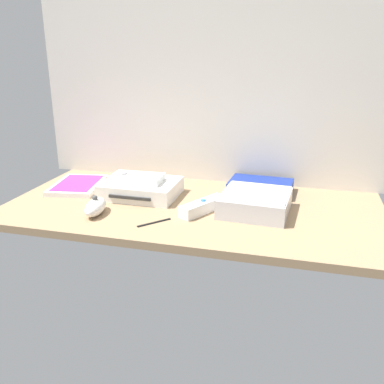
# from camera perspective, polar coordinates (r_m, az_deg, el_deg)

# --- Properties ---
(ground_plane) EXTENTS (1.00, 0.48, 0.02)m
(ground_plane) POSITION_cam_1_polar(r_m,az_deg,el_deg) (1.13, 0.00, -2.41)
(ground_plane) COLOR #9E7F5B
(ground_plane) RESTS_ON ground
(back_wall) EXTENTS (1.10, 0.01, 0.64)m
(back_wall) POSITION_cam_1_polar(r_m,az_deg,el_deg) (1.29, 2.90, 15.36)
(back_wall) COLOR silver
(back_wall) RESTS_ON ground
(game_console) EXTENTS (0.21, 0.17, 0.04)m
(game_console) POSITION_cam_1_polar(r_m,az_deg,el_deg) (1.20, -6.99, 0.48)
(game_console) COLOR white
(game_console) RESTS_ON ground_plane
(mini_computer) EXTENTS (0.18, 0.18, 0.05)m
(mini_computer) POSITION_cam_1_polar(r_m,az_deg,el_deg) (1.08, 8.62, -1.45)
(mini_computer) COLOR silver
(mini_computer) RESTS_ON ground_plane
(game_case) EXTENTS (0.16, 0.21, 0.02)m
(game_case) POSITION_cam_1_polar(r_m,az_deg,el_deg) (1.32, -15.31, 0.92)
(game_case) COLOR white
(game_case) RESTS_ON ground_plane
(network_router) EXTENTS (0.19, 0.13, 0.03)m
(network_router) POSITION_cam_1_polar(r_m,az_deg,el_deg) (1.24, 9.34, 0.70)
(network_router) COLOR navy
(network_router) RESTS_ON ground_plane
(remote_wand) EXTENTS (0.10, 0.15, 0.03)m
(remote_wand) POSITION_cam_1_polar(r_m,az_deg,el_deg) (1.08, 1.53, -1.98)
(remote_wand) COLOR white
(remote_wand) RESTS_ON ground_plane
(remote_nunchuk) EXTENTS (0.06, 0.10, 0.05)m
(remote_nunchuk) POSITION_cam_1_polar(r_m,az_deg,el_deg) (1.09, -13.04, -1.98)
(remote_nunchuk) COLOR white
(remote_nunchuk) RESTS_ON ground_plane
(remote_classic_pad) EXTENTS (0.15, 0.08, 0.02)m
(remote_classic_pad) POSITION_cam_1_polar(r_m,az_deg,el_deg) (1.19, -7.52, 1.87)
(remote_classic_pad) COLOR white
(remote_classic_pad) RESTS_ON game_console
(stylus_pen) EXTENTS (0.07, 0.07, 0.01)m
(stylus_pen) POSITION_cam_1_polar(r_m,az_deg,el_deg) (1.02, -5.20, -4.07)
(stylus_pen) COLOR black
(stylus_pen) RESTS_ON ground_plane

